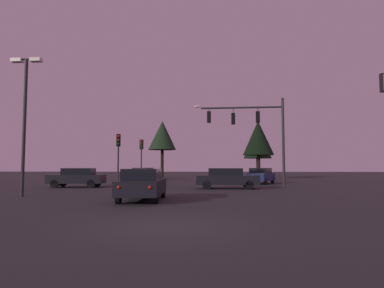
{
  "coord_description": "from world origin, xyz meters",
  "views": [
    {
      "loc": [
        1.33,
        -9.03,
        1.6
      ],
      "look_at": [
        -1.0,
        20.86,
        3.69
      ],
      "focal_mm": 31.11,
      "sensor_mm": 36.0,
      "label": 1
    }
  ],
  "objects_px": {
    "car_crossing_left": "(227,178)",
    "parking_lot_lamp_post": "(25,108)",
    "traffic_light_corner_right": "(118,150)",
    "car_nearside_lane": "(143,184)",
    "traffic_light_corner_left": "(141,152)",
    "car_crossing_right": "(77,177)",
    "tree_left_far": "(162,136)",
    "tree_center_horizon": "(258,138)",
    "traffic_signal_mast_arm": "(254,126)",
    "car_far_lane": "(143,174)",
    "car_parked_lot": "(260,176)",
    "tree_behind_sign": "(257,143)"
  },
  "relations": [
    {
      "from": "car_parked_lot",
      "to": "tree_left_far",
      "type": "xyz_separation_m",
      "value": [
        -12.52,
        17.82,
        5.64
      ]
    },
    {
      "from": "traffic_light_corner_right",
      "to": "tree_center_horizon",
      "type": "relative_size",
      "value": 0.52
    },
    {
      "from": "traffic_light_corner_right",
      "to": "tree_left_far",
      "type": "relative_size",
      "value": 0.46
    },
    {
      "from": "car_far_lane",
      "to": "car_parked_lot",
      "type": "height_order",
      "value": "same"
    },
    {
      "from": "car_crossing_left",
      "to": "car_crossing_right",
      "type": "distance_m",
      "value": 11.86
    },
    {
      "from": "car_crossing_left",
      "to": "car_far_lane",
      "type": "height_order",
      "value": "same"
    },
    {
      "from": "tree_center_horizon",
      "to": "traffic_signal_mast_arm",
      "type": "bearing_deg",
      "value": -97.87
    },
    {
      "from": "traffic_light_corner_left",
      "to": "traffic_light_corner_right",
      "type": "xyz_separation_m",
      "value": [
        -0.22,
        -6.38,
        -0.09
      ]
    },
    {
      "from": "traffic_light_corner_right",
      "to": "tree_left_far",
      "type": "distance_m",
      "value": 26.63
    },
    {
      "from": "car_crossing_left",
      "to": "car_nearside_lane",
      "type": "bearing_deg",
      "value": -115.03
    },
    {
      "from": "car_nearside_lane",
      "to": "car_far_lane",
      "type": "relative_size",
      "value": 1.03
    },
    {
      "from": "traffic_signal_mast_arm",
      "to": "car_parked_lot",
      "type": "distance_m",
      "value": 7.63
    },
    {
      "from": "traffic_light_corner_left",
      "to": "car_crossing_left",
      "type": "relative_size",
      "value": 0.89
    },
    {
      "from": "traffic_signal_mast_arm",
      "to": "traffic_light_corner_left",
      "type": "bearing_deg",
      "value": 157.0
    },
    {
      "from": "car_crossing_right",
      "to": "tree_left_far",
      "type": "relative_size",
      "value": 0.51
    },
    {
      "from": "car_far_lane",
      "to": "traffic_light_corner_left",
      "type": "bearing_deg",
      "value": -78.17
    },
    {
      "from": "traffic_light_corner_left",
      "to": "car_crossing_right",
      "type": "xyz_separation_m",
      "value": [
        -4.12,
        -4.45,
        -2.16
      ]
    },
    {
      "from": "tree_left_far",
      "to": "parking_lot_lamp_post",
      "type": "bearing_deg",
      "value": -93.68
    },
    {
      "from": "traffic_light_corner_left",
      "to": "tree_left_far",
      "type": "xyz_separation_m",
      "value": [
        -1.42,
        19.98,
        3.48
      ]
    },
    {
      "from": "traffic_signal_mast_arm",
      "to": "car_crossing_right",
      "type": "xyz_separation_m",
      "value": [
        -13.97,
        -0.26,
        -4.04
      ]
    },
    {
      "from": "car_crossing_left",
      "to": "car_crossing_right",
      "type": "bearing_deg",
      "value": 176.22
    },
    {
      "from": "tree_behind_sign",
      "to": "car_nearside_lane",
      "type": "bearing_deg",
      "value": -105.64
    },
    {
      "from": "parking_lot_lamp_post",
      "to": "tree_left_far",
      "type": "bearing_deg",
      "value": 86.32
    },
    {
      "from": "traffic_light_corner_left",
      "to": "car_nearside_lane",
      "type": "bearing_deg",
      "value": -76.49
    },
    {
      "from": "traffic_signal_mast_arm",
      "to": "car_crossing_right",
      "type": "bearing_deg",
      "value": -178.93
    },
    {
      "from": "traffic_signal_mast_arm",
      "to": "traffic_light_corner_left",
      "type": "height_order",
      "value": "traffic_signal_mast_arm"
    },
    {
      "from": "car_crossing_left",
      "to": "tree_center_horizon",
      "type": "distance_m",
      "value": 20.87
    },
    {
      "from": "traffic_light_corner_left",
      "to": "car_crossing_right",
      "type": "relative_size",
      "value": 0.93
    },
    {
      "from": "traffic_light_corner_right",
      "to": "car_nearside_lane",
      "type": "relative_size",
      "value": 0.87
    },
    {
      "from": "traffic_signal_mast_arm",
      "to": "car_parked_lot",
      "type": "bearing_deg",
      "value": 78.86
    },
    {
      "from": "traffic_signal_mast_arm",
      "to": "traffic_light_corner_right",
      "type": "relative_size",
      "value": 1.75
    },
    {
      "from": "car_crossing_right",
      "to": "traffic_light_corner_right",
      "type": "bearing_deg",
      "value": -26.38
    },
    {
      "from": "tree_left_far",
      "to": "tree_center_horizon",
      "type": "bearing_deg",
      "value": -21.36
    },
    {
      "from": "car_far_lane",
      "to": "parking_lot_lamp_post",
      "type": "bearing_deg",
      "value": -92.93
    },
    {
      "from": "traffic_light_corner_right",
      "to": "car_parked_lot",
      "type": "relative_size",
      "value": 0.93
    },
    {
      "from": "traffic_light_corner_left",
      "to": "car_parked_lot",
      "type": "height_order",
      "value": "traffic_light_corner_left"
    },
    {
      "from": "traffic_light_corner_right",
      "to": "traffic_signal_mast_arm",
      "type": "bearing_deg",
      "value": 12.29
    },
    {
      "from": "traffic_light_corner_left",
      "to": "car_far_lane",
      "type": "xyz_separation_m",
      "value": [
        -2.31,
        11.01,
        -2.16
      ]
    },
    {
      "from": "car_nearside_lane",
      "to": "car_crossing_left",
      "type": "height_order",
      "value": "same"
    },
    {
      "from": "car_far_lane",
      "to": "car_parked_lot",
      "type": "bearing_deg",
      "value": -33.4
    },
    {
      "from": "car_nearside_lane",
      "to": "tree_behind_sign",
      "type": "distance_m",
      "value": 35.31
    },
    {
      "from": "car_parked_lot",
      "to": "parking_lot_lamp_post",
      "type": "xyz_separation_m",
      "value": [
        -14.64,
        -15.02,
        4.08
      ]
    },
    {
      "from": "traffic_signal_mast_arm",
      "to": "car_crossing_right",
      "type": "height_order",
      "value": "traffic_signal_mast_arm"
    },
    {
      "from": "car_crossing_left",
      "to": "parking_lot_lamp_post",
      "type": "distance_m",
      "value": 14.19
    },
    {
      "from": "traffic_light_corner_left",
      "to": "tree_behind_sign",
      "type": "distance_m",
      "value": 23.37
    },
    {
      "from": "traffic_light_corner_left",
      "to": "car_crossing_left",
      "type": "bearing_deg",
      "value": -34.09
    },
    {
      "from": "traffic_light_corner_left",
      "to": "traffic_light_corner_right",
      "type": "distance_m",
      "value": 6.38
    },
    {
      "from": "traffic_light_corner_right",
      "to": "car_crossing_left",
      "type": "xyz_separation_m",
      "value": [
        7.94,
        1.15,
        -2.07
      ]
    },
    {
      "from": "car_nearside_lane",
      "to": "traffic_signal_mast_arm",
      "type": "bearing_deg",
      "value": 57.84
    },
    {
      "from": "car_crossing_right",
      "to": "car_far_lane",
      "type": "relative_size",
      "value": 0.99
    }
  ]
}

